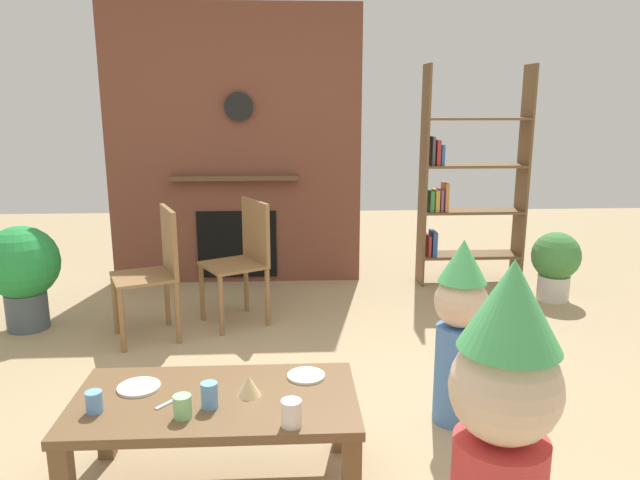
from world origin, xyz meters
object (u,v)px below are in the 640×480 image
potted_plant_tall (555,262)px  paper_plate_rear (306,376)px  potted_plant_short (22,269)px  paper_plate_front (139,387)px  birthday_cake_slice (249,385)px  paper_cup_far_left (209,395)px  dining_chair_left (157,265)px  dining_chair_middle (245,254)px  paper_cup_near_right (94,402)px  paper_cup_center (182,407)px  bookshelf (465,185)px  child_in_pink (459,328)px  paper_cup_near_left (291,413)px  coffee_table (216,411)px  child_with_cone_hat (501,441)px

potted_plant_tall → paper_plate_rear: bearing=-134.0°
paper_plate_rear → potted_plant_short: potted_plant_short is taller
paper_plate_front → birthday_cake_slice: 0.48m
paper_cup_far_left → birthday_cake_slice: 0.18m
dining_chair_left → dining_chair_middle: bearing=-176.4°
paper_cup_near_right → birthday_cake_slice: size_ratio=0.86×
paper_cup_center → potted_plant_tall: bearing=44.0°
bookshelf → paper_plate_rear: bearing=-118.7°
dining_chair_middle → potted_plant_tall: size_ratio=1.59×
paper_plate_rear → child_in_pink: (0.77, 0.33, 0.08)m
potted_plant_short → paper_cup_near_left: bearing=-48.8°
coffee_table → paper_plate_front: 0.35m
bookshelf → paper_cup_center: bookshelf is taller
paper_cup_far_left → potted_plant_short: size_ratio=0.14×
child_with_cone_hat → paper_cup_center: bearing=9.2°
child_in_pink → dining_chair_middle: 1.90m
coffee_table → potted_plant_tall: 3.40m
birthday_cake_slice → child_in_pink: child_in_pink is taller
potted_plant_short → paper_cup_far_left: bearing=-52.0°
dining_chair_left → potted_plant_short: dining_chair_left is taller
paper_cup_near_right → dining_chair_left: bearing=94.2°
paper_cup_far_left → paper_cup_near_left: bearing=-25.6°
paper_cup_near_left → paper_cup_far_left: (-0.32, 0.15, 0.00)m
birthday_cake_slice → potted_plant_tall: bearing=44.9°
child_with_cone_hat → dining_chair_left: (-1.52, 2.43, -0.11)m
paper_cup_center → potted_plant_tall: (2.58, 2.49, -0.14)m
paper_cup_near_left → potted_plant_short: size_ratio=0.14×
child_with_cone_hat → dining_chair_middle: (-0.94, 2.70, -0.11)m
coffee_table → child_in_pink: size_ratio=1.22×
birthday_cake_slice → child_with_cone_hat: (0.79, -0.72, 0.16)m
bookshelf → dining_chair_middle: bookshelf is taller
child_in_pink → potted_plant_tall: 2.28m
bookshelf → birthday_cake_slice: bookshelf is taller
paper_cup_center → paper_plate_front: (-0.23, 0.25, -0.04)m
dining_chair_middle → potted_plant_short: dining_chair_middle is taller
paper_cup_near_left → paper_plate_front: 0.72m
potted_plant_short → birthday_cake_slice: bearing=-48.1°
child_in_pink → paper_cup_far_left: bearing=3.3°
paper_plate_front → dining_chair_left: dining_chair_left is taller
paper_cup_center → dining_chair_middle: size_ratio=0.10×
child_in_pink → potted_plant_short: 3.07m
birthday_cake_slice → child_with_cone_hat: 1.08m
dining_chair_left → potted_plant_tall: 3.13m
paper_plate_rear → potted_plant_tall: size_ratio=0.29×
paper_plate_rear → birthday_cake_slice: (-0.24, -0.16, 0.04)m
dining_chair_middle → paper_cup_center: bearing=58.6°
paper_cup_far_left → paper_plate_rear: (0.39, 0.25, -0.05)m
birthday_cake_slice → dining_chair_middle: 1.99m
bookshelf → potted_plant_short: 3.58m
paper_plate_rear → child_with_cone_hat: size_ratio=0.14×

